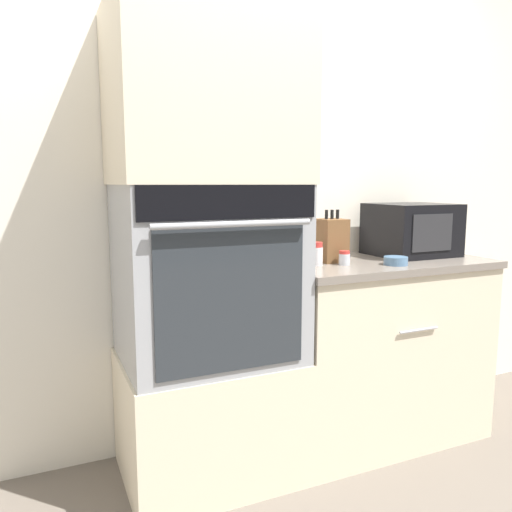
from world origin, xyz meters
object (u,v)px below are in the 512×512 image
(condiment_jar_mid, at_px, (291,248))
(condiment_jar_far, at_px, (317,254))
(wall_oven, at_px, (207,273))
(bowl, at_px, (396,261))
(microwave, at_px, (411,230))
(condiment_jar_near, at_px, (344,258))
(knife_block, at_px, (331,240))

(condiment_jar_mid, relative_size, condiment_jar_far, 0.92)
(wall_oven, relative_size, condiment_jar_far, 6.89)
(bowl, relative_size, condiment_jar_far, 1.02)
(wall_oven, relative_size, microwave, 1.86)
(condiment_jar_near, bearing_deg, knife_block, 91.71)
(condiment_jar_near, relative_size, condiment_jar_mid, 0.67)
(microwave, bearing_deg, bowl, -141.27)
(condiment_jar_mid, xyz_separation_m, condiment_jar_far, (-0.00, -0.27, 0.00))
(microwave, xyz_separation_m, bowl, (-0.29, -0.23, -0.12))
(microwave, xyz_separation_m, condiment_jar_near, (-0.51, -0.13, -0.11))
(wall_oven, distance_m, condiment_jar_near, 0.67)
(bowl, distance_m, condiment_jar_far, 0.38)
(knife_block, distance_m, condiment_jar_mid, 0.24)
(wall_oven, distance_m, bowl, 0.90)
(knife_block, bearing_deg, condiment_jar_far, -150.39)
(microwave, distance_m, bowl, 0.39)
(condiment_jar_near, bearing_deg, bowl, -24.01)
(microwave, xyz_separation_m, knife_block, (-0.52, -0.02, -0.03))
(microwave, relative_size, knife_block, 1.60)
(wall_oven, distance_m, condiment_jar_far, 0.54)
(wall_oven, bearing_deg, microwave, 3.01)
(condiment_jar_near, xyz_separation_m, condiment_jar_far, (-0.13, 0.04, 0.02))
(wall_oven, height_order, knife_block, wall_oven)
(microwave, distance_m, condiment_jar_near, 0.54)
(bowl, bearing_deg, microwave, 38.73)
(knife_block, xyz_separation_m, condiment_jar_near, (0.00, -0.11, -0.07))
(condiment_jar_mid, bearing_deg, bowl, -49.72)
(bowl, relative_size, condiment_jar_near, 1.65)
(microwave, bearing_deg, condiment_jar_near, -165.46)
(microwave, xyz_separation_m, condiment_jar_mid, (-0.64, 0.18, -0.09))
(wall_oven, xyz_separation_m, knife_block, (0.66, 0.04, 0.11))
(microwave, height_order, condiment_jar_far, microwave)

